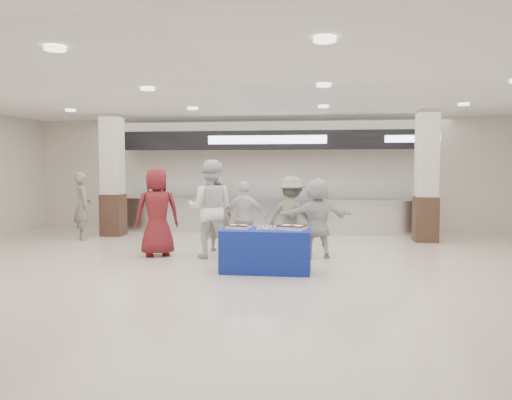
# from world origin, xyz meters

# --- Properties ---
(ground) EXTENTS (14.00, 14.00, 0.00)m
(ground) POSITION_xyz_m (0.00, 0.00, 0.00)
(ground) COLOR beige
(ground) RESTS_ON ground
(serving_line) EXTENTS (8.70, 0.85, 2.80)m
(serving_line) POSITION_xyz_m (0.00, 5.40, 1.16)
(serving_line) COLOR silver
(serving_line) RESTS_ON ground
(column_left) EXTENTS (0.55, 0.55, 3.20)m
(column_left) POSITION_xyz_m (-4.00, 4.20, 1.53)
(column_left) COLOR #352118
(column_left) RESTS_ON ground
(column_right) EXTENTS (0.55, 0.55, 3.20)m
(column_right) POSITION_xyz_m (4.00, 4.20, 1.53)
(column_right) COLOR #352118
(column_right) RESTS_ON ground
(display_table) EXTENTS (1.55, 0.78, 0.75)m
(display_table) POSITION_xyz_m (0.52, 0.25, 0.38)
(display_table) COLOR navy
(display_table) RESTS_ON ground
(sheet_cake_left) EXTENTS (0.44, 0.38, 0.09)m
(sheet_cake_left) POSITION_xyz_m (0.03, 0.27, 0.79)
(sheet_cake_left) COLOR white
(sheet_cake_left) RESTS_ON display_table
(sheet_cake_right) EXTENTS (0.53, 0.46, 0.09)m
(sheet_cake_right) POSITION_xyz_m (0.98, 0.26, 0.80)
(sheet_cake_right) COLOR white
(sheet_cake_right) RESTS_ON display_table
(cupcake_tray) EXTENTS (0.37, 0.30, 0.06)m
(cupcake_tray) POSITION_xyz_m (0.53, 0.24, 0.78)
(cupcake_tray) COLOR silver
(cupcake_tray) RESTS_ON display_table
(civilian_maroon) EXTENTS (1.05, 0.90, 1.82)m
(civilian_maroon) POSITION_xyz_m (-1.86, 1.45, 0.91)
(civilian_maroon) COLOR maroon
(civilian_maroon) RESTS_ON ground
(soldier_a) EXTENTS (0.64, 0.49, 1.60)m
(soldier_a) POSITION_xyz_m (-0.72, 2.17, 0.80)
(soldier_a) COLOR slate
(soldier_a) RESTS_ON ground
(chef_tall) EXTENTS (0.99, 0.79, 1.97)m
(chef_tall) POSITION_xyz_m (-0.74, 1.45, 0.99)
(chef_tall) COLOR white
(chef_tall) RESTS_ON ground
(chef_short) EXTENTS (0.92, 0.44, 1.53)m
(chef_short) POSITION_xyz_m (-0.11, 1.90, 0.77)
(chef_short) COLOR white
(chef_short) RESTS_ON ground
(soldier_b) EXTENTS (1.20, 0.94, 1.63)m
(soldier_b) POSITION_xyz_m (0.86, 1.92, 0.82)
(soldier_b) COLOR slate
(soldier_b) RESTS_ON ground
(civilian_white) EXTENTS (1.57, 0.85, 1.61)m
(civilian_white) POSITION_xyz_m (1.40, 1.69, 0.81)
(civilian_white) COLOR silver
(civilian_white) RESTS_ON ground
(soldier_bg) EXTENTS (0.69, 0.74, 1.70)m
(soldier_bg) POSITION_xyz_m (-4.45, 3.39, 0.85)
(soldier_bg) COLOR slate
(soldier_bg) RESTS_ON ground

